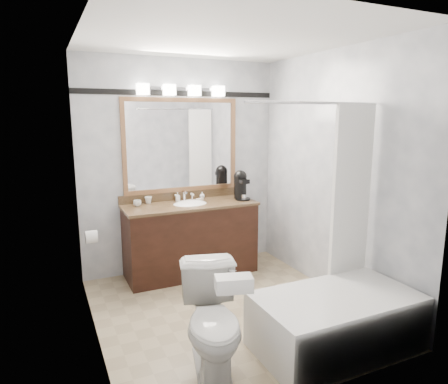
{
  "coord_description": "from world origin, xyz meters",
  "views": [
    {
      "loc": [
        -1.52,
        -3.22,
        1.85
      ],
      "look_at": [
        0.12,
        0.35,
        1.09
      ],
      "focal_mm": 32.0,
      "sensor_mm": 36.0,
      "label": 1
    }
  ],
  "objects": [
    {
      "name": "vanity_light_bar",
      "position": [
        0.0,
        1.23,
        2.13
      ],
      "size": [
        1.02,
        0.14,
        0.12
      ],
      "color": "silver",
      "rests_on": "room"
    },
    {
      "name": "cup_left",
      "position": [
        -0.58,
        1.14,
        0.88
      ],
      "size": [
        0.11,
        0.11,
        0.07
      ],
      "primitive_type": "imported",
      "rotation": [
        0.0,
        0.0,
        0.37
      ],
      "color": "white",
      "rests_on": "vanity"
    },
    {
      "name": "vanity",
      "position": [
        0.0,
        1.02,
        0.44
      ],
      "size": [
        1.53,
        0.58,
        0.97
      ],
      "color": "black",
      "rests_on": "ground"
    },
    {
      "name": "room",
      "position": [
        0.0,
        0.0,
        1.25
      ],
      "size": [
        2.42,
        2.62,
        2.52
      ],
      "color": "tan",
      "rests_on": "ground"
    },
    {
      "name": "toilet",
      "position": [
        -0.48,
        -0.79,
        0.38
      ],
      "size": [
        0.61,
        0.84,
        0.77
      ],
      "primitive_type": "imported",
      "rotation": [
        0.0,
        0.0,
        -0.26
      ],
      "color": "white",
      "rests_on": "ground"
    },
    {
      "name": "accent_stripe",
      "position": [
        0.0,
        1.29,
        2.1
      ],
      "size": [
        2.4,
        0.01,
        0.06
      ],
      "primitive_type": "cube",
      "color": "black",
      "rests_on": "room"
    },
    {
      "name": "tissue_box",
      "position": [
        -0.48,
        -1.12,
        0.82
      ],
      "size": [
        0.26,
        0.19,
        0.1
      ],
      "primitive_type": "cube",
      "rotation": [
        0.0,
        0.0,
        -0.29
      ],
      "color": "white",
      "rests_on": "toilet"
    },
    {
      "name": "cup_right",
      "position": [
        -0.43,
        1.23,
        0.89
      ],
      "size": [
        0.1,
        0.1,
        0.08
      ],
      "primitive_type": "imported",
      "rotation": [
        0.0,
        0.0,
        0.15
      ],
      "color": "white",
      "rests_on": "vanity"
    },
    {
      "name": "tp_roll",
      "position": [
        -1.14,
        0.66,
        0.7
      ],
      "size": [
        0.11,
        0.12,
        0.12
      ],
      "primitive_type": "cylinder",
      "rotation": [
        0.0,
        1.57,
        0.0
      ],
      "color": "white",
      "rests_on": "room"
    },
    {
      "name": "soap_bottle_b",
      "position": [
        0.24,
        1.23,
        0.89
      ],
      "size": [
        0.08,
        0.08,
        0.08
      ],
      "primitive_type": "imported",
      "rotation": [
        0.0,
        0.0,
        -0.31
      ],
      "color": "white",
      "rests_on": "vanity"
    },
    {
      "name": "bathtub",
      "position": [
        0.55,
        -0.9,
        0.28
      ],
      "size": [
        1.3,
        0.75,
        1.96
      ],
      "color": "white",
      "rests_on": "ground"
    },
    {
      "name": "mirror",
      "position": [
        0.0,
        1.28,
        1.5
      ],
      "size": [
        1.4,
        0.04,
        1.1
      ],
      "color": "#986944",
      "rests_on": "room"
    },
    {
      "name": "soap_bar",
      "position": [
        0.17,
        1.13,
        0.86
      ],
      "size": [
        0.09,
        0.07,
        0.02
      ],
      "primitive_type": "cube",
      "rotation": [
        0.0,
        0.0,
        0.27
      ],
      "color": "beige",
      "rests_on": "vanity"
    },
    {
      "name": "soap_bottle_a",
      "position": [
        -0.09,
        1.2,
        0.9
      ],
      "size": [
        0.05,
        0.05,
        0.1
      ],
      "primitive_type": "imported",
      "rotation": [
        0.0,
        0.0,
        -0.04
      ],
      "color": "white",
      "rests_on": "vanity"
    },
    {
      "name": "coffee_maker",
      "position": [
        0.64,
        1.0,
        1.03
      ],
      "size": [
        0.18,
        0.23,
        0.35
      ],
      "rotation": [
        0.0,
        0.0,
        0.1
      ],
      "color": "black",
      "rests_on": "vanity"
    }
  ]
}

